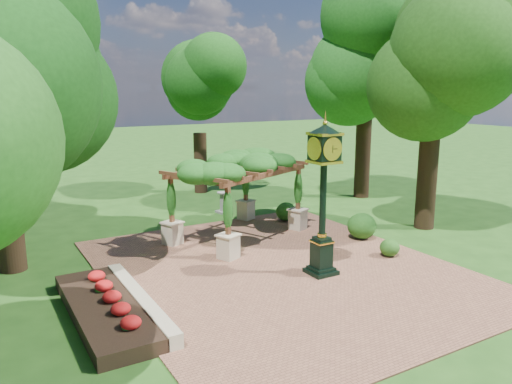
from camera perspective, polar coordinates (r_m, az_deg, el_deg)
ground at (r=14.89m, az=4.94°, el=-10.04°), size 120.00×120.00×0.00m
brick_plaza at (r=15.65m, az=2.81°, el=-8.82°), size 10.00×12.00×0.04m
border_wall at (r=13.35m, az=-13.11°, el=-12.07°), size 0.35×5.00×0.40m
flower_bed at (r=13.15m, az=-16.93°, el=-12.75°), size 1.50×5.00×0.36m
pedestal_clock at (r=14.64m, az=7.72°, el=0.72°), size 0.90×0.90×4.58m
pergola at (r=18.35m, az=-2.09°, el=2.60°), size 5.82×4.83×3.15m
sundial at (r=22.48m, az=-3.81°, el=-1.34°), size 0.60×0.60×0.96m
shrub_front at (r=17.23m, az=15.03°, el=-6.16°), size 0.83×0.83×0.59m
shrub_mid at (r=18.92m, az=11.99°, el=-3.81°), size 1.09×1.09×0.96m
shrub_back at (r=20.98m, az=3.48°, el=-2.26°), size 1.09×1.09×0.79m
tree_north at (r=26.54m, az=-6.57°, el=11.93°), size 3.78×3.78×8.21m
tree_east_far at (r=25.83m, az=12.59°, el=15.11°), size 4.97×4.97×10.39m
tree_east_near at (r=20.58m, az=19.81°, el=13.64°), size 5.14×5.14×9.35m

